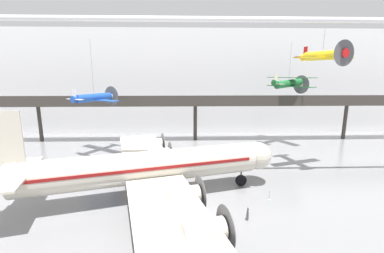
% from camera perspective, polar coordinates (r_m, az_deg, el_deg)
% --- Properties ---
extents(ground_plane, '(260.00, 260.00, 0.00)m').
position_cam_1_polar(ground_plane, '(25.54, 3.60, -18.71)').
color(ground_plane, gray).
extents(hangar_back_wall, '(140.00, 3.00, 22.28)m').
position_cam_1_polar(hangar_back_wall, '(57.04, 0.42, 9.78)').
color(hangar_back_wall, white).
rests_on(hangar_back_wall, ground).
extents(mezzanine_walkway, '(110.00, 3.20, 9.02)m').
position_cam_1_polar(mezzanine_walkway, '(49.24, 0.78, 5.14)').
color(mezzanine_walkway, '#38332D').
rests_on(mezzanine_walkway, ground).
extents(ceiling_truss_beam, '(120.00, 0.60, 0.60)m').
position_cam_1_polar(ceiling_truss_beam, '(29.38, 2.76, 22.73)').
color(ceiling_truss_beam, silver).
extents(airliner_silver_main, '(29.54, 34.23, 9.81)m').
position_cam_1_polar(airliner_silver_main, '(27.04, -10.82, -9.03)').
color(airliner_silver_main, beige).
rests_on(airliner_silver_main, ground).
extents(suspended_plane_green_biplane, '(8.05, 8.99, 8.89)m').
position_cam_1_polar(suspended_plane_green_biplane, '(49.54, 20.70, 8.99)').
color(suspended_plane_green_biplane, '#1E6B33').
extents(suspended_plane_yellow_lowwing, '(8.30, 6.99, 4.54)m').
position_cam_1_polar(suspended_plane_yellow_lowwing, '(36.66, 27.01, 13.83)').
color(suspended_plane_yellow_lowwing, yellow).
extents(suspended_plane_blue_trainer, '(8.56, 7.84, 10.51)m').
position_cam_1_polar(suspended_plane_blue_trainer, '(43.70, -20.93, 5.99)').
color(suspended_plane_blue_trainer, '#1E4CAD').
extents(stanchion_barrier, '(0.36, 0.36, 1.08)m').
position_cam_1_polar(stanchion_barrier, '(28.84, 16.77, -14.74)').
color(stanchion_barrier, '#B2B5BA').
rests_on(stanchion_barrier, ground).
extents(info_sign_pedestal, '(0.36, 0.72, 1.24)m').
position_cam_1_polar(info_sign_pedestal, '(24.87, 12.26, -18.64)').
color(info_sign_pedestal, '#4C4C51').
rests_on(info_sign_pedestal, ground).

